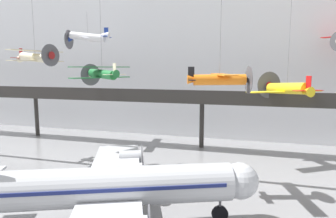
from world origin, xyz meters
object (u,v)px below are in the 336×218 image
Objects in this scene: suspended_plane_yellow_lowwing at (287,89)px; suspended_plane_cream_biplane at (35,57)px; suspended_plane_white_twin at (88,37)px; suspended_plane_orange_highwing at (220,79)px; suspended_plane_green_biplane at (102,74)px; airliner_silver_main at (100,188)px.

suspended_plane_cream_biplane is at bearing 69.08° from suspended_plane_yellow_lowwing.
suspended_plane_white_twin is 27.47m from suspended_plane_orange_highwing.
suspended_plane_green_biplane is at bearing 119.68° from suspended_plane_white_twin.
suspended_plane_cream_biplane reaches higher than suspended_plane_yellow_lowwing.
suspended_plane_orange_highwing is (14.20, -3.23, -0.36)m from suspended_plane_green_biplane.
suspended_plane_cream_biplane reaches higher than airliner_silver_main.
suspended_plane_white_twin is 1.03× the size of suspended_plane_cream_biplane.
suspended_plane_green_biplane is at bearing 7.07° from suspended_plane_cream_biplane.
suspended_plane_white_twin reaches higher than suspended_plane_cream_biplane.
suspended_plane_white_twin is at bearing 99.02° from airliner_silver_main.
suspended_plane_green_biplane is 14.57m from suspended_plane_orange_highwing.
suspended_plane_orange_highwing is (-7.04, -10.35, 1.47)m from suspended_plane_yellow_lowwing.
suspended_plane_yellow_lowwing is at bearing -129.95° from suspended_plane_green_biplane.
suspended_plane_yellow_lowwing is 1.44× the size of suspended_plane_white_twin.
suspended_plane_green_biplane is 22.48m from suspended_plane_yellow_lowwing.
airliner_silver_main is at bearing 148.35° from suspended_plane_green_biplane.
suspended_plane_green_biplane is 0.98× the size of suspended_plane_orange_highwing.
suspended_plane_green_biplane is 1.27× the size of suspended_plane_cream_biplane.
suspended_plane_yellow_lowwing is at bearing 30.67° from airliner_silver_main.
suspended_plane_green_biplane reaches higher than suspended_plane_yellow_lowwing.
suspended_plane_cream_biplane reaches higher than suspended_plane_green_biplane.
airliner_silver_main is at bearing 111.31° from suspended_plane_yellow_lowwing.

